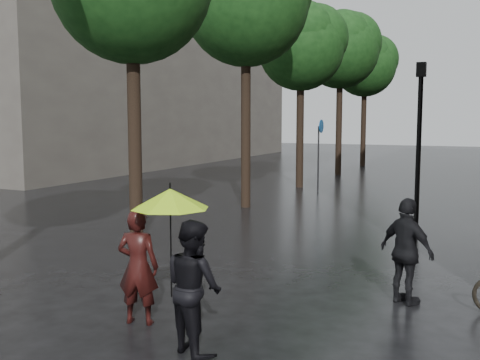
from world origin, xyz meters
The scene contains 8 objects.
bg_building centered at (-22.00, 28.00, 7.00)m, with size 16.00×30.00×14.00m, color #47423D.
street_trees centered at (-3.99, 15.91, 6.34)m, with size 4.33×34.03×8.91m.
person_burgundy centered at (-0.83, 2.46, 0.85)m, with size 0.62×0.41×1.70m, color black.
person_black centered at (0.40, 1.93, 0.86)m, with size 0.84×0.65×1.73m, color black.
lime_umbrella centered at (-0.16, 2.29, 1.91)m, with size 1.08×1.08×1.59m.
pedestrian_walking centered at (2.58, 5.02, 0.87)m, with size 1.02×0.42×1.73m, color black.
lamp_post centered at (1.99, 10.64, 2.66)m, with size 0.23×0.23×4.39m.
cycle_sign centered at (-2.80, 17.83, 1.95)m, with size 0.16×0.54×2.94m.
Camera 1 is at (3.89, -4.14, 3.00)m, focal length 42.00 mm.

